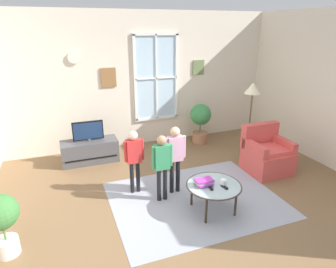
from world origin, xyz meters
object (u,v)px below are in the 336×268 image
(armchair, at_px, (266,155))
(potted_plant_corner, at_px, (1,218))
(cup, at_px, (223,182))
(potted_plant_by_window, at_px, (200,120))
(person_green_shirt, at_px, (162,161))
(television, at_px, (88,131))
(coffee_table, at_px, (214,186))
(person_red_shirt, at_px, (134,155))
(tv_stand, at_px, (90,151))
(person_pink_shirt, at_px, (175,152))
(remote_near_cup, at_px, (224,187))
(book_stack, at_px, (204,182))
(remote_near_books, at_px, (210,188))
(floor_lamp, at_px, (252,96))

(armchair, bearing_deg, potted_plant_corner, -170.47)
(cup, relative_size, potted_plant_by_window, 0.10)
(armchair, distance_m, person_green_shirt, 2.25)
(television, height_order, coffee_table, television)
(cup, bearing_deg, potted_plant_corner, 177.24)
(television, relative_size, person_red_shirt, 0.55)
(tv_stand, height_order, potted_plant_by_window, potted_plant_by_window)
(person_pink_shirt, distance_m, person_green_shirt, 0.32)
(tv_stand, relative_size, remote_near_cup, 7.94)
(armchair, bearing_deg, remote_near_cup, -148.07)
(tv_stand, distance_m, potted_plant_corner, 2.65)
(remote_near_cup, xyz_separation_m, potted_plant_by_window, (0.96, 2.68, 0.12))
(book_stack, distance_m, cup, 0.28)
(armchair, bearing_deg, person_red_shirt, 177.45)
(remote_near_cup, bearing_deg, potted_plant_by_window, 70.28)
(armchair, height_order, cup, armchair)
(remote_near_books, distance_m, potted_plant_corner, 2.68)
(person_green_shirt, relative_size, potted_plant_corner, 1.36)
(potted_plant_by_window, bearing_deg, person_red_shirt, -140.86)
(tv_stand, distance_m, remote_near_books, 2.85)
(tv_stand, xyz_separation_m, person_green_shirt, (0.89, -1.86, 0.46))
(coffee_table, xyz_separation_m, cup, (0.12, -0.06, 0.07))
(remote_near_cup, distance_m, person_pink_shirt, 0.96)
(potted_plant_by_window, bearing_deg, book_stack, -115.55)
(armchair, bearing_deg, potted_plant_by_window, 106.70)
(television, xyz_separation_m, potted_plant_corner, (-1.26, -2.32, -0.16))
(potted_plant_corner, bearing_deg, cup, -2.76)
(remote_near_cup, bearing_deg, potted_plant_corner, 176.12)
(floor_lamp, bearing_deg, person_red_shirt, -168.60)
(remote_near_books, distance_m, potted_plant_by_window, 2.87)
(cup, bearing_deg, person_green_shirt, 140.82)
(armchair, height_order, potted_plant_corner, armchair)
(person_pink_shirt, xyz_separation_m, potted_plant_by_window, (1.40, 1.87, -0.15))
(book_stack, height_order, potted_plant_by_window, potted_plant_by_window)
(cup, relative_size, remote_near_books, 0.68)
(remote_near_books, height_order, remote_near_cup, same)
(person_red_shirt, bearing_deg, person_green_shirt, -48.82)
(book_stack, xyz_separation_m, person_red_shirt, (-0.81, 0.87, 0.20))
(book_stack, distance_m, person_green_shirt, 0.71)
(coffee_table, height_order, potted_plant_by_window, potted_plant_by_window)
(television, bearing_deg, floor_lamp, -17.11)
(tv_stand, bearing_deg, armchair, -27.16)
(television, bearing_deg, cup, -56.47)
(coffee_table, relative_size, potted_plant_by_window, 0.87)
(television, xyz_separation_m, cup, (1.63, -2.45, -0.19))
(person_red_shirt, bearing_deg, armchair, -2.55)
(person_red_shirt, height_order, potted_plant_corner, person_red_shirt)
(television, relative_size, armchair, 0.69)
(cup, distance_m, floor_lamp, 2.27)
(remote_near_books, relative_size, person_green_shirt, 0.13)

